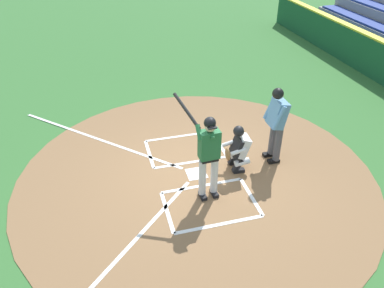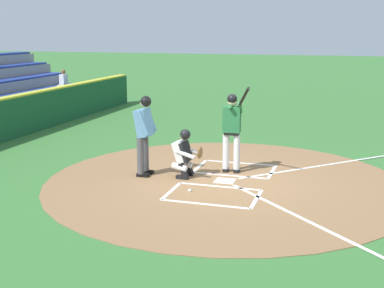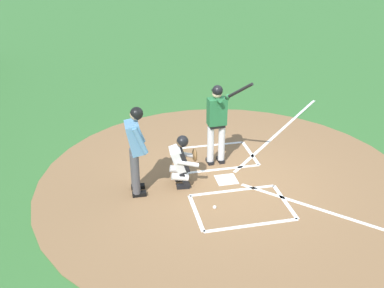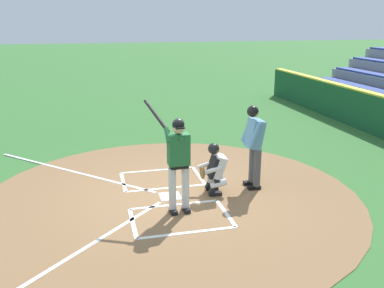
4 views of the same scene
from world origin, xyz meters
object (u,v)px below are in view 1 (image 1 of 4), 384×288
(plate_umpire, at_px, (277,120))
(baseball, at_px, (206,146))
(batter, at_px, (208,152))
(catcher, at_px, (238,147))

(plate_umpire, bearing_deg, baseball, 56.92)
(plate_umpire, xyz_separation_m, baseball, (0.89, 1.37, -1.04))
(batter, xyz_separation_m, baseball, (1.73, -0.49, -1.06))
(batter, height_order, plate_umpire, batter)
(catcher, bearing_deg, batter, 127.21)
(catcher, height_order, plate_umpire, plate_umpire)
(batter, xyz_separation_m, plate_umpire, (0.84, -1.87, -0.02))
(baseball, bearing_deg, catcher, -156.84)
(catcher, relative_size, plate_umpire, 0.61)
(batter, height_order, catcher, batter)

